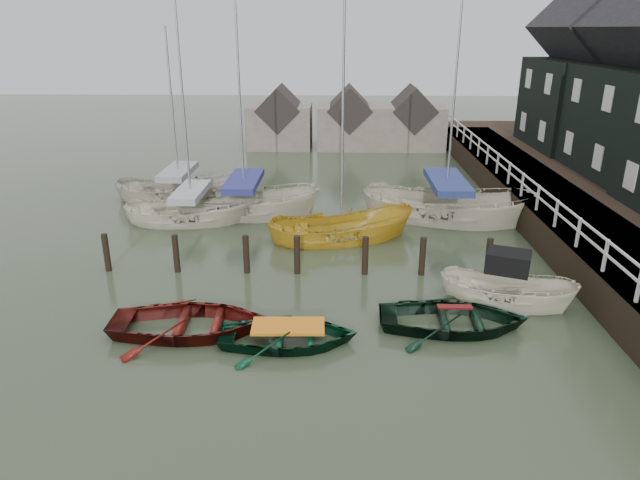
{
  "coord_description": "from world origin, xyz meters",
  "views": [
    {
      "loc": [
        0.19,
        -15.58,
        8.2
      ],
      "look_at": [
        -0.38,
        2.64,
        1.4
      ],
      "focal_mm": 32.0,
      "sensor_mm": 36.0,
      "label": 1
    }
  ],
  "objects_px": {
    "rowboat_red": "(192,332)",
    "sailboat_c": "(341,239)",
    "sailboat_a": "(193,220)",
    "sailboat_e": "(180,199)",
    "rowboat_dkgreen": "(453,328)",
    "sailboat_d": "(444,218)",
    "motorboat": "(505,301)",
    "sailboat_b": "(245,214)",
    "rowboat_green": "(289,343)"
  },
  "relations": [
    {
      "from": "rowboat_dkgreen",
      "to": "sailboat_b",
      "type": "height_order",
      "value": "sailboat_b"
    },
    {
      "from": "sailboat_a",
      "to": "sailboat_c",
      "type": "relative_size",
      "value": 1.14
    },
    {
      "from": "sailboat_d",
      "to": "sailboat_e",
      "type": "height_order",
      "value": "sailboat_d"
    },
    {
      "from": "motorboat",
      "to": "sailboat_b",
      "type": "bearing_deg",
      "value": 68.35
    },
    {
      "from": "motorboat",
      "to": "sailboat_e",
      "type": "distance_m",
      "value": 17.38
    },
    {
      "from": "rowboat_red",
      "to": "rowboat_dkgreen",
      "type": "bearing_deg",
      "value": -88.9
    },
    {
      "from": "sailboat_c",
      "to": "rowboat_dkgreen",
      "type": "bearing_deg",
      "value": -170.31
    },
    {
      "from": "sailboat_e",
      "to": "rowboat_dkgreen",
      "type": "bearing_deg",
      "value": -141.6
    },
    {
      "from": "rowboat_red",
      "to": "sailboat_a",
      "type": "relative_size",
      "value": 0.38
    },
    {
      "from": "sailboat_a",
      "to": "sailboat_e",
      "type": "xyz_separation_m",
      "value": [
        -1.47,
        3.42,
        -0.01
      ]
    },
    {
      "from": "rowboat_red",
      "to": "rowboat_dkgreen",
      "type": "distance_m",
      "value": 7.57
    },
    {
      "from": "rowboat_green",
      "to": "rowboat_dkgreen",
      "type": "xyz_separation_m",
      "value": [
        4.71,
        1.02,
        0.0
      ]
    },
    {
      "from": "rowboat_dkgreen",
      "to": "sailboat_d",
      "type": "xyz_separation_m",
      "value": [
        1.5,
        10.07,
        0.06
      ]
    },
    {
      "from": "rowboat_green",
      "to": "sailboat_e",
      "type": "xyz_separation_m",
      "value": [
        -6.65,
        13.82,
        0.06
      ]
    },
    {
      "from": "sailboat_d",
      "to": "rowboat_green",
      "type": "bearing_deg",
      "value": 169.31
    },
    {
      "from": "sailboat_b",
      "to": "rowboat_green",
      "type": "bearing_deg",
      "value": -161.62
    },
    {
      "from": "sailboat_b",
      "to": "sailboat_e",
      "type": "distance_m",
      "value": 4.35
    },
    {
      "from": "sailboat_a",
      "to": "sailboat_c",
      "type": "bearing_deg",
      "value": -113.01
    },
    {
      "from": "rowboat_green",
      "to": "sailboat_d",
      "type": "xyz_separation_m",
      "value": [
        6.21,
        11.09,
        0.06
      ]
    },
    {
      "from": "sailboat_b",
      "to": "sailboat_e",
      "type": "bearing_deg",
      "value": 61.54
    },
    {
      "from": "rowboat_red",
      "to": "sailboat_e",
      "type": "distance_m",
      "value": 13.82
    },
    {
      "from": "rowboat_green",
      "to": "rowboat_red",
      "type": "bearing_deg",
      "value": 77.4
    },
    {
      "from": "sailboat_c",
      "to": "rowboat_red",
      "type": "bearing_deg",
      "value": 137.2
    },
    {
      "from": "sailboat_b",
      "to": "sailboat_c",
      "type": "distance_m",
      "value": 5.44
    },
    {
      "from": "rowboat_green",
      "to": "sailboat_a",
      "type": "distance_m",
      "value": 11.62
    },
    {
      "from": "sailboat_b",
      "to": "sailboat_c",
      "type": "xyz_separation_m",
      "value": [
        4.47,
        -3.11,
        -0.05
      ]
    },
    {
      "from": "rowboat_green",
      "to": "sailboat_e",
      "type": "distance_m",
      "value": 15.33
    },
    {
      "from": "sailboat_c",
      "to": "rowboat_green",
      "type": "bearing_deg",
      "value": 155.98
    },
    {
      "from": "sailboat_d",
      "to": "sailboat_e",
      "type": "bearing_deg",
      "value": 96.61
    },
    {
      "from": "rowboat_dkgreen",
      "to": "rowboat_green",
      "type": "bearing_deg",
      "value": 104.45
    },
    {
      "from": "sailboat_c",
      "to": "sailboat_b",
      "type": "bearing_deg",
      "value": 41.26
    },
    {
      "from": "rowboat_dkgreen",
      "to": "sailboat_a",
      "type": "distance_m",
      "value": 13.64
    },
    {
      "from": "sailboat_b",
      "to": "rowboat_red",
      "type": "bearing_deg",
      "value": -175.41
    },
    {
      "from": "sailboat_c",
      "to": "sailboat_d",
      "type": "height_order",
      "value": "sailboat_d"
    },
    {
      "from": "motorboat",
      "to": "sailboat_c",
      "type": "height_order",
      "value": "sailboat_c"
    },
    {
      "from": "rowboat_red",
      "to": "sailboat_c",
      "type": "xyz_separation_m",
      "value": [
        4.33,
        7.85,
        0.01
      ]
    },
    {
      "from": "rowboat_dkgreen",
      "to": "sailboat_e",
      "type": "xyz_separation_m",
      "value": [
        -11.37,
        12.79,
        0.06
      ]
    },
    {
      "from": "rowboat_dkgreen",
      "to": "sailboat_e",
      "type": "height_order",
      "value": "sailboat_e"
    },
    {
      "from": "rowboat_red",
      "to": "motorboat",
      "type": "relative_size",
      "value": 1.02
    },
    {
      "from": "rowboat_green",
      "to": "sailboat_d",
      "type": "relative_size",
      "value": 0.29
    },
    {
      "from": "rowboat_dkgreen",
      "to": "sailboat_e",
      "type": "distance_m",
      "value": 17.11
    },
    {
      "from": "rowboat_red",
      "to": "rowboat_dkgreen",
      "type": "xyz_separation_m",
      "value": [
        7.55,
        0.49,
        0.0
      ]
    },
    {
      "from": "sailboat_b",
      "to": "sailboat_a",
      "type": "bearing_deg",
      "value": 120.23
    },
    {
      "from": "sailboat_a",
      "to": "sailboat_b",
      "type": "distance_m",
      "value": 2.46
    },
    {
      "from": "rowboat_dkgreen",
      "to": "rowboat_red",
      "type": "bearing_deg",
      "value": 95.91
    },
    {
      "from": "sailboat_b",
      "to": "sailboat_c",
      "type": "height_order",
      "value": "sailboat_b"
    },
    {
      "from": "rowboat_green",
      "to": "motorboat",
      "type": "distance_m",
      "value": 7.16
    },
    {
      "from": "motorboat",
      "to": "sailboat_e",
      "type": "bearing_deg",
      "value": 70.9
    },
    {
      "from": "rowboat_green",
      "to": "sailboat_b",
      "type": "bearing_deg",
      "value": 12.61
    },
    {
      "from": "motorboat",
      "to": "sailboat_c",
      "type": "relative_size",
      "value": 0.43
    }
  ]
}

